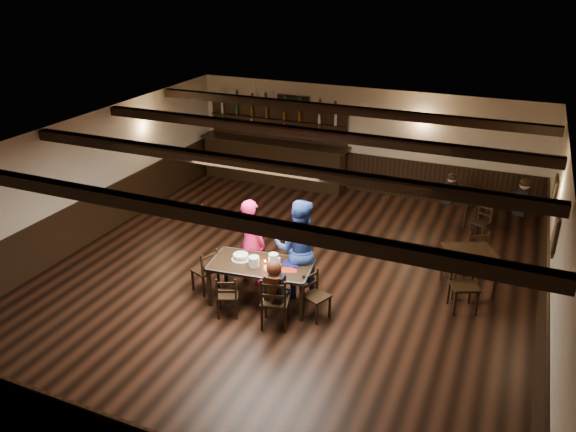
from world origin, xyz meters
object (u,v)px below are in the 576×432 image
at_px(woman_pink, 251,242).
at_px(chair_near_right, 274,299).
at_px(chair_near_left, 227,294).
at_px(bar_counter, 275,156).
at_px(dining_table, 261,267).
at_px(man_blue, 299,248).
at_px(cake, 241,257).

bearing_deg(woman_pink, chair_near_right, 143.05).
bearing_deg(woman_pink, chair_near_left, 109.68).
xyz_separation_m(chair_near_left, bar_counter, (-1.95, 6.25, 0.27)).
xyz_separation_m(chair_near_left, woman_pink, (-0.15, 1.20, 0.38)).
distance_m(chair_near_right, woman_pink, 1.59).
distance_m(dining_table, bar_counter, 6.04).
bearing_deg(woman_pink, dining_table, 143.44).
xyz_separation_m(chair_near_right, man_blue, (-0.03, 1.14, 0.36)).
bearing_deg(man_blue, bar_counter, -74.57).
bearing_deg(chair_near_left, chair_near_right, 0.79).
xyz_separation_m(dining_table, bar_counter, (-2.27, 5.60, 0.04)).
bearing_deg(man_blue, cake, 15.08).
distance_m(woman_pink, bar_counter, 5.36).
distance_m(woman_pink, man_blue, 0.98).
distance_m(dining_table, cake, 0.41).
xyz_separation_m(chair_near_right, woman_pink, (-1.01, 1.19, 0.28)).
distance_m(chair_near_right, bar_counter, 6.84).
bearing_deg(woman_pink, bar_counter, -57.74).
bearing_deg(chair_near_right, chair_near_left, -179.21).
bearing_deg(cake, chair_near_right, -34.94).
bearing_deg(man_blue, woman_pink, -15.86).
height_order(dining_table, cake, cake).
bearing_deg(chair_near_right, cake, 145.06).
height_order(dining_table, chair_near_right, chair_near_right).
relative_size(chair_near_left, cake, 2.33).
bearing_deg(bar_counter, chair_near_left, -72.71).
distance_m(chair_near_right, man_blue, 1.20).
xyz_separation_m(man_blue, cake, (-0.91, -0.49, -0.12)).
height_order(chair_near_left, cake, cake).
height_order(dining_table, chair_near_left, chair_near_left).
height_order(chair_near_right, bar_counter, bar_counter).
bearing_deg(chair_near_left, man_blue, 54.30).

